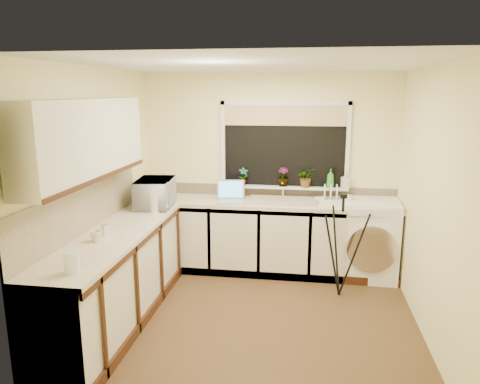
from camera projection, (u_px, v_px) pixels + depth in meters
name	position (u px, v px, depth m)	size (l,w,h in m)	color
floor	(253.00, 315.00, 4.57)	(3.20, 3.20, 0.00)	brown
ceiling	(255.00, 64.00, 4.04)	(3.20, 3.20, 0.00)	white
wall_back	(268.00, 171.00, 5.75)	(3.20, 3.20, 0.00)	#FDF4A9
wall_front	(226.00, 251.00, 2.86)	(3.20, 3.20, 0.00)	#FDF4A9
wall_left	(96.00, 192.00, 4.54)	(3.00, 3.00, 0.00)	#FDF4A9
wall_right	(430.00, 203.00, 4.07)	(3.00, 3.00, 0.00)	#FDF4A9
base_cabinet_back	(239.00, 237.00, 5.68)	(2.55, 0.60, 0.86)	silver
base_cabinet_left	(117.00, 280.00, 4.38)	(0.54, 2.40, 0.86)	silver
worktop_back	(266.00, 203.00, 5.54)	(3.20, 0.60, 0.04)	beige
worktop_left	(114.00, 235.00, 4.28)	(0.60, 2.40, 0.04)	beige
upper_cabinet	(85.00, 140.00, 3.96)	(0.28, 1.90, 0.70)	silver
splashback_left	(83.00, 209.00, 4.27)	(0.02, 2.40, 0.45)	beige
splashback_back	(268.00, 191.00, 5.80)	(3.20, 0.02, 0.14)	beige
window_glass	(284.00, 146.00, 5.64)	(1.50, 0.02, 1.00)	black
window_blind	(285.00, 115.00, 5.53)	(1.50, 0.02, 0.25)	tan
windowsill	(283.00, 187.00, 5.70)	(1.60, 0.14, 0.03)	white
sink	(282.00, 201.00, 5.50)	(0.82, 0.46, 0.03)	tan
faucet	(283.00, 189.00, 5.65)	(0.03, 0.03, 0.24)	silver
washing_machine	(368.00, 238.00, 5.47)	(0.67, 0.65, 0.95)	white
laptop	(231.00, 196.00, 5.52)	(0.38, 0.34, 0.25)	#999AA1
kettle	(156.00, 201.00, 5.05)	(0.17, 0.17, 0.23)	silver
dish_rack	(332.00, 201.00, 5.44)	(0.35, 0.26, 0.05)	white
tripod	(341.00, 246.00, 4.91)	(0.57, 0.57, 1.15)	black
glass_jug	(72.00, 262.00, 3.33)	(0.11, 0.11, 0.16)	white
steel_jar	(105.00, 230.00, 4.21)	(0.07, 0.07, 0.10)	white
microwave	(155.00, 193.00, 5.25)	(0.58, 0.39, 0.32)	white
plant_a	(244.00, 176.00, 5.72)	(0.12, 0.08, 0.22)	#999999
plant_c	(283.00, 177.00, 5.65)	(0.13, 0.13, 0.24)	#999999
plant_d	(306.00, 178.00, 5.60)	(0.22, 0.19, 0.24)	#999999
soap_bottle_green	(330.00, 178.00, 5.57)	(0.09, 0.09, 0.23)	green
soap_bottle_clear	(345.00, 180.00, 5.54)	(0.09, 0.09, 0.20)	#999999
cup_back	(347.00, 200.00, 5.39)	(0.13, 0.13, 0.11)	silver
cup_left	(96.00, 236.00, 4.04)	(0.11, 0.11, 0.10)	beige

